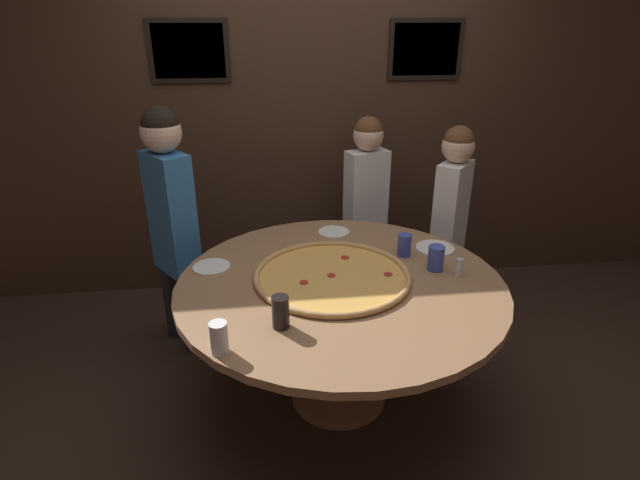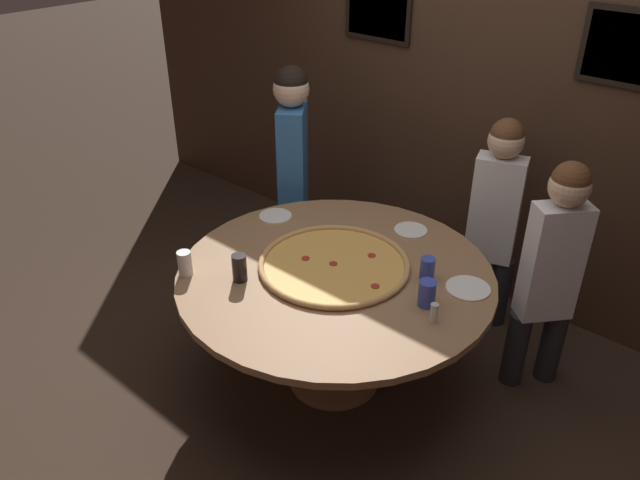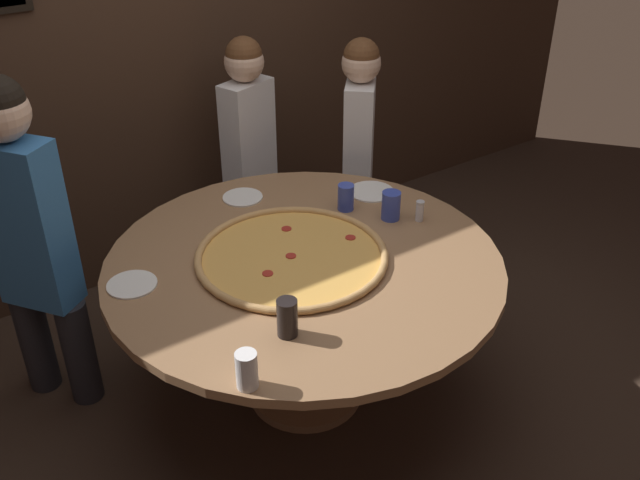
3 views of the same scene
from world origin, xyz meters
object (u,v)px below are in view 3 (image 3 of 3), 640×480
at_px(drink_cup_beside_pizza, 346,197).
at_px(condiment_shaker, 420,211).
at_px(diner_far_left, 29,232).
at_px(diner_side_left, 249,146).
at_px(drink_cup_by_shaker, 287,318).
at_px(white_plate_left_side, 132,284).
at_px(white_plate_near_front, 371,192).
at_px(white_plate_far_back, 243,197).
at_px(diner_centre_back, 359,146).
at_px(giant_pizza, 292,256).
at_px(drink_cup_far_left, 247,370).
at_px(drink_cup_near_left, 391,206).
at_px(dining_table, 304,284).

height_order(drink_cup_beside_pizza, condiment_shaker, drink_cup_beside_pizza).
distance_m(condiment_shaker, diner_far_left, 1.66).
bearing_deg(diner_side_left, drink_cup_by_shaker, 46.92).
bearing_deg(diner_far_left, white_plate_left_side, 174.54).
height_order(white_plate_near_front, white_plate_far_back, same).
distance_m(drink_cup_beside_pizza, diner_centre_back, 0.66).
height_order(condiment_shaker, diner_far_left, diner_far_left).
relative_size(drink_cup_beside_pizza, diner_side_left, 0.09).
xyz_separation_m(giant_pizza, white_plate_near_front, (0.64, 0.28, -0.01)).
distance_m(drink_cup_far_left, white_plate_near_front, 1.43).
height_order(drink_cup_beside_pizza, drink_cup_far_left, drink_cup_far_left).
relative_size(drink_cup_near_left, white_plate_left_side, 0.67).
bearing_deg(white_plate_near_front, drink_cup_far_left, -144.35).
bearing_deg(drink_cup_beside_pizza, diner_centre_back, 47.45).
distance_m(dining_table, diner_far_left, 1.14).
bearing_deg(diner_far_left, drink_cup_by_shaker, 173.97).
distance_m(drink_cup_near_left, diner_far_left, 1.54).
height_order(white_plate_far_back, diner_centre_back, diner_centre_back).
bearing_deg(white_plate_near_front, dining_table, -152.55).
relative_size(white_plate_near_front, white_plate_far_back, 1.16).
xyz_separation_m(giant_pizza, drink_cup_beside_pizza, (0.43, 0.21, 0.05)).
bearing_deg(drink_cup_near_left, diner_far_left, 157.29).
height_order(dining_table, drink_cup_by_shaker, drink_cup_by_shaker).
xyz_separation_m(white_plate_near_front, white_plate_left_side, (-1.25, -0.09, 0.00)).
distance_m(dining_table, white_plate_left_side, 0.70).
xyz_separation_m(white_plate_left_side, diner_centre_back, (1.50, 0.51, 0.02)).
bearing_deg(condiment_shaker, dining_table, 177.45).
bearing_deg(white_plate_left_side, giant_pizza, -17.20).
bearing_deg(diner_centre_back, white_plate_near_front, 10.93).
height_order(drink_cup_near_left, white_plate_far_back, drink_cup_near_left).
height_order(dining_table, diner_centre_back, diner_centre_back).
bearing_deg(drink_cup_beside_pizza, drink_cup_far_left, -141.29).
distance_m(drink_cup_far_left, diner_side_left, 1.83).
distance_m(white_plate_near_front, white_plate_far_back, 0.62).
xyz_separation_m(drink_cup_beside_pizza, diner_side_left, (-0.05, 0.82, -0.03)).
bearing_deg(drink_cup_far_left, white_plate_left_side, 96.89).
relative_size(drink_cup_far_left, diner_centre_back, 0.10).
distance_m(white_plate_left_side, diner_far_left, 0.51).
distance_m(drink_cup_beside_pizza, diner_side_left, 0.82).
relative_size(drink_cup_near_left, diner_centre_back, 0.10).
bearing_deg(drink_cup_far_left, condiment_shaker, 22.98).
bearing_deg(condiment_shaker, diner_side_left, 103.26).
distance_m(giant_pizza, drink_cup_beside_pizza, 0.49).
xyz_separation_m(drink_cup_by_shaker, white_plate_far_back, (0.37, 0.99, -0.07)).
height_order(giant_pizza, drink_cup_beside_pizza, drink_cup_beside_pizza).
bearing_deg(white_plate_far_back, drink_cup_by_shaker, -110.74).
height_order(giant_pizza, white_plate_near_front, giant_pizza).
bearing_deg(diner_far_left, diner_centre_back, -123.22).
bearing_deg(white_plate_near_front, drink_cup_near_left, -109.29).
bearing_deg(dining_table, diner_centre_back, 41.03).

